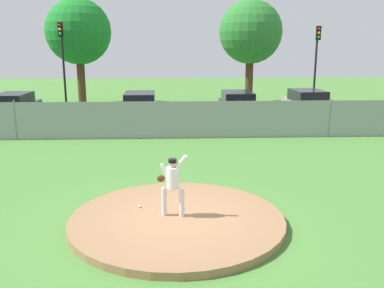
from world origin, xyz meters
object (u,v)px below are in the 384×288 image
parked_car_navy (237,106)px  traffic_light_far (317,54)px  parked_car_slate (140,108)px  parked_car_teal (14,108)px  parked_car_champagne (307,105)px  traffic_light_near (62,53)px  pitcher_youth (172,181)px  traffic_cone_orange (285,123)px  baseball (140,206)px

parked_car_navy → traffic_light_far: size_ratio=0.83×
parked_car_slate → parked_car_teal: parked_car_slate is taller
parked_car_champagne → traffic_light_near: (-15.14, 3.33, 3.04)m
pitcher_youth → parked_car_teal: 17.56m
traffic_light_near → traffic_light_far: 16.68m
parked_car_navy → parked_car_champagne: size_ratio=1.05×
traffic_cone_orange → baseball: bearing=-120.7°
baseball → pitcher_youth: bearing=-33.2°
traffic_light_near → traffic_cone_orange: bearing=-24.1°
parked_car_champagne → parked_car_teal: 17.33m
pitcher_youth → parked_car_slate: (-1.87, 14.15, -0.28)m
baseball → traffic_light_far: traffic_light_far is taller
parked_car_navy → parked_car_champagne: bearing=-0.3°
pitcher_youth → traffic_light_far: 20.88m
baseball → parked_car_teal: parked_car_teal is taller
baseball → parked_car_champagne: (8.95, 14.28, 0.61)m
pitcher_youth → parked_car_slate: pitcher_youth is taller
traffic_light_near → parked_car_champagne: bearing=-12.4°
parked_car_slate → traffic_light_near: 7.27m
traffic_light_near → pitcher_youth: bearing=-68.7°
pitcher_youth → traffic_light_near: 19.72m
baseball → parked_car_navy: 15.09m
baseball → traffic_cone_orange: traffic_cone_orange is taller
parked_car_teal → pitcher_youth: bearing=-58.1°
baseball → traffic_cone_orange: (6.97, 11.73, 0.04)m
traffic_light_near → parked_car_slate: bearing=-37.9°
pitcher_youth → traffic_light_far: bearing=62.4°
parked_car_navy → parked_car_teal: 13.13m
parked_car_champagne → parked_car_teal: parked_car_champagne is taller
pitcher_youth → parked_car_teal: (-9.27, 14.91, -0.32)m
baseball → traffic_light_far: 20.94m
parked_car_teal → traffic_light_near: size_ratio=0.79×
traffic_cone_orange → traffic_light_near: size_ratio=0.10×
parked_car_slate → traffic_cone_orange: size_ratio=8.37×
parked_car_teal → traffic_light_far: 19.41m
pitcher_youth → traffic_cone_orange: (6.08, 12.31, -0.85)m
traffic_light_near → traffic_light_far: bearing=0.5°
traffic_cone_orange → traffic_light_far: 7.82m
pitcher_youth → traffic_light_near: (-7.08, 18.20, 2.76)m
parked_car_navy → traffic_cone_orange: (2.23, -2.58, -0.54)m
pitcher_youth → parked_car_slate: 14.27m
parked_car_teal → traffic_light_near: bearing=56.3°
parked_car_teal → traffic_cone_orange: bearing=-9.6°
pitcher_youth → traffic_light_near: size_ratio=0.28×
parked_car_slate → parked_car_navy: bearing=7.4°
parked_car_slate → parked_car_champagne: parked_car_champagne is taller
parked_car_teal → parked_car_slate: bearing=-5.9°
parked_car_navy → traffic_cone_orange: size_ratio=8.42×
pitcher_youth → traffic_cone_orange: bearing=63.7°
traffic_cone_orange → traffic_light_near: 14.86m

